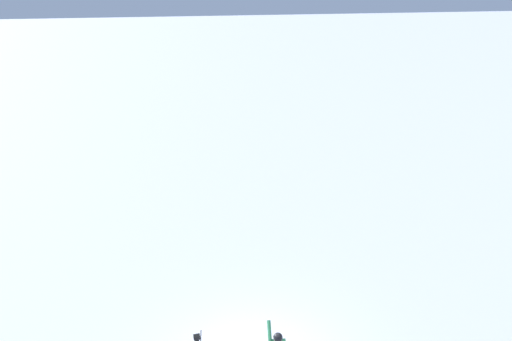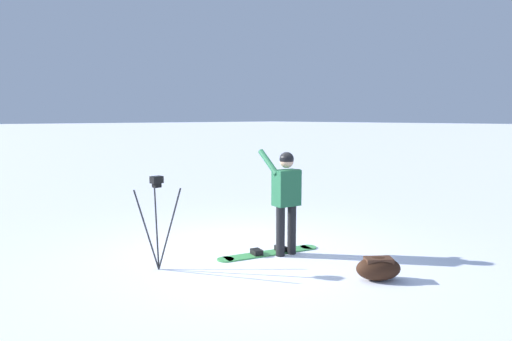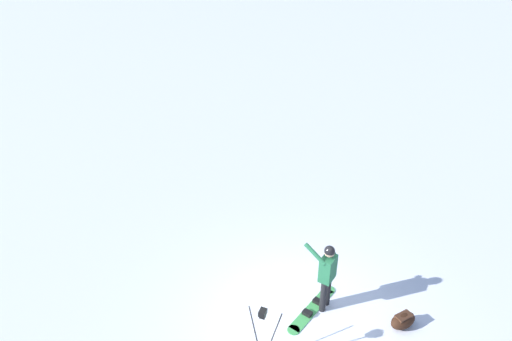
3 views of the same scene
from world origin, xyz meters
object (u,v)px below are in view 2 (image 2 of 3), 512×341
at_px(gear_bag_large, 378,268).
at_px(camera_tripod, 157,203).
at_px(snowboarder, 286,193).
at_px(snowboard, 269,252).

xyz_separation_m(gear_bag_large, camera_tripod, (2.41, 1.93, 0.80)).
height_order(snowboarder, gear_bag_large, snowboarder).
bearing_deg(snowboard, gear_bag_large, -173.00).
bearing_deg(snowboard, camera_tripod, 72.47).
xyz_separation_m(snowboard, camera_tripod, (0.54, 1.70, 0.95)).
distance_m(snowboard, gear_bag_large, 1.89).
height_order(snowboard, camera_tripod, camera_tripod).
bearing_deg(snowboard, snowboarder, -142.51).
bearing_deg(snowboarder, camera_tripod, 68.02).
height_order(snowboarder, snowboard, snowboarder).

